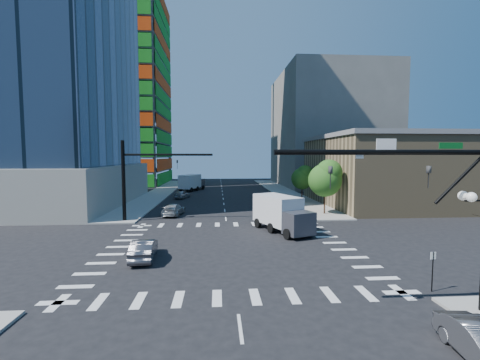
{
  "coord_description": "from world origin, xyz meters",
  "views": [
    {
      "loc": [
        -0.93,
        -25.22,
        7.38
      ],
      "look_at": [
        1.39,
        8.0,
        4.9
      ],
      "focal_mm": 24.0,
      "sensor_mm": 36.0,
      "label": 1
    }
  ],
  "objects": [
    {
      "name": "road_markings",
      "position": [
        0.0,
        0.0,
        0.01
      ],
      "size": [
        20.0,
        20.0,
        0.01
      ],
      "primitive_type": "cube",
      "color": "silver",
      "rests_on": "ground"
    },
    {
      "name": "construction_building",
      "position": [
        -27.41,
        61.93,
        24.61
      ],
      "size": [
        25.16,
        34.5,
        70.6
      ],
      "color": "slate",
      "rests_on": "ground"
    },
    {
      "name": "bg_building_ne",
      "position": [
        27.0,
        55.0,
        14.0
      ],
      "size": [
        24.0,
        30.0,
        28.0
      ],
      "primitive_type": "cube",
      "color": "#65625B",
      "rests_on": "ground"
    },
    {
      "name": "signal_mast_nw",
      "position": [
        -10.0,
        11.5,
        5.49
      ],
      "size": [
        10.2,
        0.4,
        9.0
      ],
      "color": "black",
      "rests_on": "sidewalk_nw"
    },
    {
      "name": "car_sb_cross",
      "position": [
        -6.25,
        -2.27,
        0.72
      ],
      "size": [
        1.89,
        4.51,
        1.45
      ],
      "primitive_type": "imported",
      "rotation": [
        0.0,
        0.0,
        3.22
      ],
      "color": "#56555A",
      "rests_on": "ground"
    },
    {
      "name": "sidewalk_ne",
      "position": [
        12.5,
        40.0,
        0.07
      ],
      "size": [
        5.0,
        60.0,
        0.15
      ],
      "primitive_type": "cube",
      "color": "#9C9A94",
      "rests_on": "ground"
    },
    {
      "name": "sidewalk_nw",
      "position": [
        -12.5,
        40.0,
        0.07
      ],
      "size": [
        5.0,
        60.0,
        0.15
      ],
      "primitive_type": "cube",
      "color": "#9C9A94",
      "rests_on": "ground"
    },
    {
      "name": "signal_mast_se",
      "position": [
        10.6,
        -11.5,
        5.01
      ],
      "size": [
        10.51,
        2.48,
        9.0
      ],
      "color": "black",
      "rests_on": "sidewalk_se"
    },
    {
      "name": "commercial_building",
      "position": [
        25.0,
        22.0,
        5.31
      ],
      "size": [
        20.5,
        22.5,
        10.6
      ],
      "color": "#917A54",
      "rests_on": "ground"
    },
    {
      "name": "tree_south",
      "position": [
        12.63,
        13.9,
        4.69
      ],
      "size": [
        4.16,
        4.16,
        6.82
      ],
      "color": "#382316",
      "rests_on": "sidewalk_ne"
    },
    {
      "name": "no_parking_sign",
      "position": [
        10.7,
        -9.0,
        1.38
      ],
      "size": [
        0.3,
        0.06,
        2.2
      ],
      "color": "black",
      "rests_on": "ground"
    },
    {
      "name": "ground",
      "position": [
        0.0,
        0.0,
        0.0
      ],
      "size": [
        160.0,
        160.0,
        0.0
      ],
      "primitive_type": "plane",
      "color": "black",
      "rests_on": "ground"
    },
    {
      "name": "tree_north",
      "position": [
        12.93,
        25.9,
        3.99
      ],
      "size": [
        3.54,
        3.52,
        5.78
      ],
      "color": "#382316",
      "rests_on": "sidewalk_ne"
    },
    {
      "name": "box_truck_far",
      "position": [
        -6.35,
        43.82,
        1.53
      ],
      "size": [
        5.29,
        7.18,
        3.47
      ],
      "rotation": [
        0.0,
        0.0,
        2.72
      ],
      "color": "black",
      "rests_on": "ground"
    },
    {
      "name": "car_nb_far",
      "position": [
        5.76,
        16.66,
        0.73
      ],
      "size": [
        4.02,
        5.75,
        1.46
      ],
      "primitive_type": "imported",
      "rotation": [
        0.0,
        0.0,
        -0.34
      ],
      "color": "black",
      "rests_on": "ground"
    },
    {
      "name": "car_sb_mid",
      "position": [
        -7.15,
        31.07,
        0.69
      ],
      "size": [
        2.79,
        4.38,
        1.39
      ],
      "primitive_type": "imported",
      "rotation": [
        0.0,
        0.0,
        2.84
      ],
      "color": "#999BA0",
      "rests_on": "ground"
    },
    {
      "name": "box_truck_near",
      "position": [
        5.4,
        5.13,
        1.53
      ],
      "size": [
        5.11,
        7.15,
        3.45
      ],
      "rotation": [
        0.0,
        0.0,
        0.39
      ],
      "color": "black",
      "rests_on": "ground"
    },
    {
      "name": "car_sb_near",
      "position": [
        -6.46,
        14.96,
        0.73
      ],
      "size": [
        2.74,
        5.24,
        1.45
      ],
      "primitive_type": "imported",
      "rotation": [
        0.0,
        0.0,
        3.0
      ],
      "color": "#B5B5B5",
      "rests_on": "ground"
    }
  ]
}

